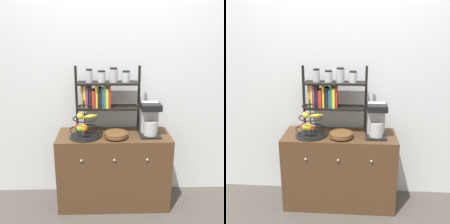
# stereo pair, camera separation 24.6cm
# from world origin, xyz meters

# --- Properties ---
(ground_plane) EXTENTS (12.00, 12.00, 0.00)m
(ground_plane) POSITION_xyz_m (0.00, 0.00, 0.00)
(ground_plane) COLOR #47423D
(wall_back) EXTENTS (7.00, 0.05, 2.60)m
(wall_back) POSITION_xyz_m (0.00, 0.50, 1.30)
(wall_back) COLOR silver
(wall_back) RESTS_ON ground_plane
(sideboard) EXTENTS (1.17, 0.47, 0.80)m
(sideboard) POSITION_xyz_m (0.00, 0.23, 0.40)
(sideboard) COLOR #4C331E
(sideboard) RESTS_ON ground_plane
(coffee_maker) EXTENTS (0.21, 0.23, 0.34)m
(coffee_maker) POSITION_xyz_m (0.37, 0.22, 0.97)
(coffee_maker) COLOR black
(coffee_maker) RESTS_ON sideboard
(fruit_stand) EXTENTS (0.32, 0.32, 0.38)m
(fruit_stand) POSITION_xyz_m (-0.30, 0.16, 0.93)
(fruit_stand) COLOR black
(fruit_stand) RESTS_ON sideboard
(wooden_bowl) EXTENTS (0.23, 0.23, 0.06)m
(wooden_bowl) POSITION_xyz_m (0.02, 0.14, 0.84)
(wooden_bowl) COLOR brown
(wooden_bowl) RESTS_ON sideboard
(shelf_hutch) EXTENTS (0.67, 0.20, 0.70)m
(shelf_hutch) POSITION_xyz_m (-0.12, 0.32, 1.23)
(shelf_hutch) COLOR black
(shelf_hutch) RESTS_ON sideboard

